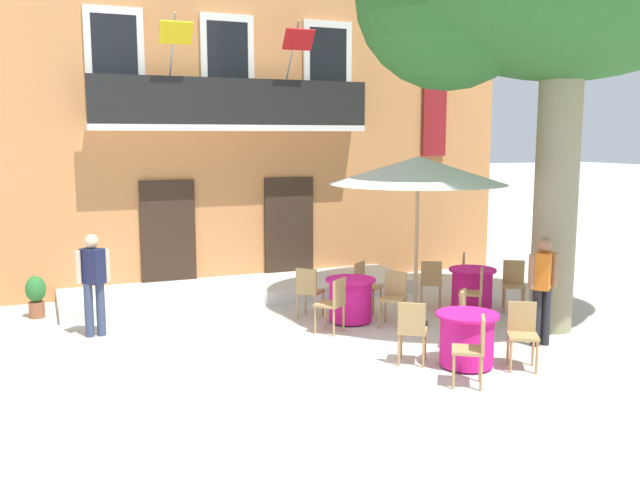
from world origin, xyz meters
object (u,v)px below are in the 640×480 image
at_px(cafe_chair_front_2, 431,281).
at_px(cafe_table_middle, 350,300).
at_px(cafe_chair_middle_0, 334,301).
at_px(ground_planter_left, 36,294).
at_px(cafe_chair_middle_1, 394,295).
at_px(cafe_chair_middle_2, 365,283).
at_px(cafe_chair_near_tree_2, 412,328).
at_px(pedestrian_mid_plaza, 93,279).
at_px(cafe_chair_front_0, 514,282).
at_px(cafe_chair_near_tree_0, 522,330).
at_px(cafe_table_near_tree, 467,339).
at_px(cafe_chair_middle_3, 309,289).
at_px(cafe_chair_front_1, 469,273).
at_px(cafe_chair_near_tree_1, 470,316).
at_px(cafe_umbrella, 418,171).
at_px(cafe_chair_near_tree_3, 474,346).
at_px(cafe_chair_front_3, 475,290).
at_px(cafe_table_front, 472,288).
at_px(pedestrian_near_entrance, 542,285).

bearing_deg(cafe_chair_front_2, cafe_table_middle, -170.88).
xyz_separation_m(cafe_chair_middle_0, ground_planter_left, (-4.46, 2.89, -0.11)).
xyz_separation_m(cafe_table_middle, cafe_chair_middle_1, (0.59, -0.47, 0.14)).
relative_size(cafe_chair_middle_0, cafe_chair_middle_2, 1.00).
xyz_separation_m(cafe_chair_near_tree_2, pedestrian_mid_plaza, (-3.98, 3.15, 0.40)).
bearing_deg(cafe_chair_middle_1, cafe_chair_front_0, 1.94).
height_order(cafe_chair_near_tree_2, cafe_table_middle, cafe_chair_near_tree_2).
bearing_deg(cafe_chair_middle_1, cafe_chair_middle_2, 93.46).
bearing_deg(pedestrian_mid_plaza, cafe_table_middle, -10.62).
distance_m(cafe_chair_near_tree_0, cafe_table_middle, 3.28).
height_order(cafe_table_near_tree, cafe_chair_front_2, cafe_chair_front_2).
bearing_deg(cafe_table_near_tree, cafe_chair_middle_3, 108.80).
xyz_separation_m(cafe_chair_middle_2, cafe_chair_front_1, (2.30, 0.08, 0.00)).
height_order(cafe_chair_near_tree_1, cafe_umbrella, cafe_umbrella).
xyz_separation_m(ground_planter_left, pedestrian_mid_plaza, (0.87, -1.59, 0.52)).
xyz_separation_m(cafe_chair_middle_2, cafe_chair_front_0, (2.60, -0.91, 0.00)).
relative_size(cafe_chair_front_0, pedestrian_mid_plaza, 0.55).
bearing_deg(cafe_table_middle, cafe_chair_middle_0, -135.92).
distance_m(cafe_chair_middle_3, pedestrian_mid_plaza, 3.59).
xyz_separation_m(cafe_table_near_tree, cafe_chair_front_0, (2.62, 2.36, 0.14)).
distance_m(cafe_chair_near_tree_3, cafe_chair_middle_3, 3.95).
distance_m(cafe_table_middle, ground_planter_left, 5.54).
xyz_separation_m(cafe_chair_near_tree_1, cafe_umbrella, (-0.07, 1.47, 2.08)).
bearing_deg(cafe_chair_middle_3, cafe_chair_middle_0, -87.53).
bearing_deg(cafe_chair_near_tree_1, pedestrian_mid_plaza, 150.27).
xyz_separation_m(cafe_table_near_tree, cafe_chair_near_tree_1, (0.45, 0.60, 0.14)).
bearing_deg(cafe_table_near_tree, cafe_chair_middle_2, 89.58).
bearing_deg(cafe_chair_middle_3, pedestrian_mid_plaza, 175.17).
relative_size(cafe_chair_middle_1, ground_planter_left, 1.22).
xyz_separation_m(cafe_chair_middle_2, cafe_chair_front_2, (1.24, -0.25, 0.00)).
height_order(cafe_chair_near_tree_1, cafe_chair_front_3, same).
xyz_separation_m(cafe_chair_near_tree_3, cafe_chair_middle_1, (0.43, 2.94, 0.00)).
bearing_deg(cafe_chair_middle_0, cafe_chair_middle_1, 2.98).
relative_size(cafe_chair_middle_3, cafe_chair_front_2, 1.00).
bearing_deg(cafe_chair_near_tree_3, cafe_chair_near_tree_1, 57.70).
relative_size(cafe_chair_middle_2, pedestrian_mid_plaza, 0.55).
distance_m(cafe_umbrella, pedestrian_mid_plaza, 5.49).
distance_m(cafe_table_middle, cafe_chair_front_2, 1.80).
relative_size(cafe_table_near_tree, cafe_chair_front_1, 0.95).
xyz_separation_m(cafe_chair_front_0, ground_planter_left, (-8.13, 2.75, -0.11)).
distance_m(cafe_table_front, cafe_chair_front_0, 0.77).
distance_m(cafe_chair_front_0, ground_planter_left, 8.59).
distance_m(cafe_chair_middle_1, cafe_chair_middle_2, 1.00).
distance_m(cafe_chair_middle_0, cafe_chair_middle_3, 1.00).
height_order(cafe_chair_near_tree_2, pedestrian_near_entrance, pedestrian_near_entrance).
relative_size(cafe_chair_near_tree_2, cafe_table_front, 1.05).
bearing_deg(cafe_umbrella, cafe_chair_near_tree_1, -87.15).
xyz_separation_m(cafe_chair_middle_3, cafe_chair_front_1, (3.42, 0.14, 0.00)).
xyz_separation_m(cafe_table_middle, ground_planter_left, (-5.00, 2.37, 0.02)).
bearing_deg(cafe_chair_middle_3, cafe_table_middle, -39.14).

